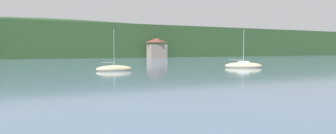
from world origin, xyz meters
The scene contains 4 objects.
wooded_hillside centered at (-2.72, 172.64, 5.79)m, with size 352.00×71.13×28.54m.
shore_building_central centered at (31.84, 126.71, 3.82)m, with size 7.17×5.42×7.85m.
sailboat_far_3 centered at (22.34, 63.52, 0.35)m, with size 6.95×5.20×7.30m.
sailboat_far_4 centered at (-1.06, 66.00, 0.28)m, with size 5.76×2.34×6.81m.
Camera 1 is at (-12.36, 22.08, 3.31)m, focal length 30.57 mm.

